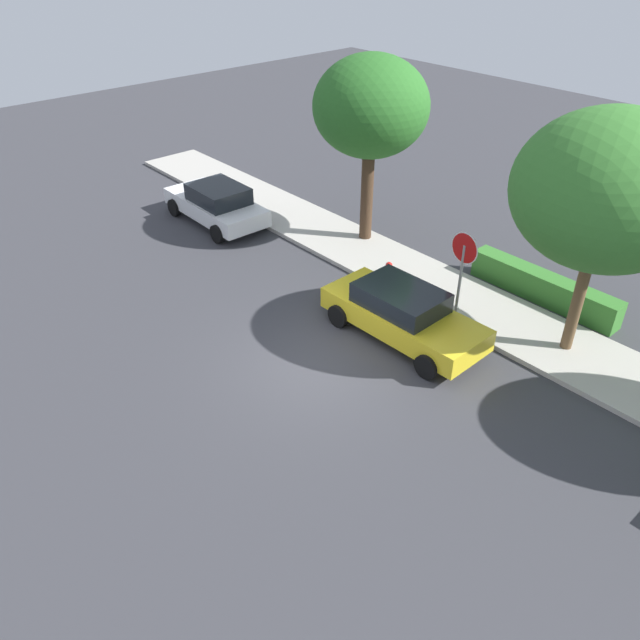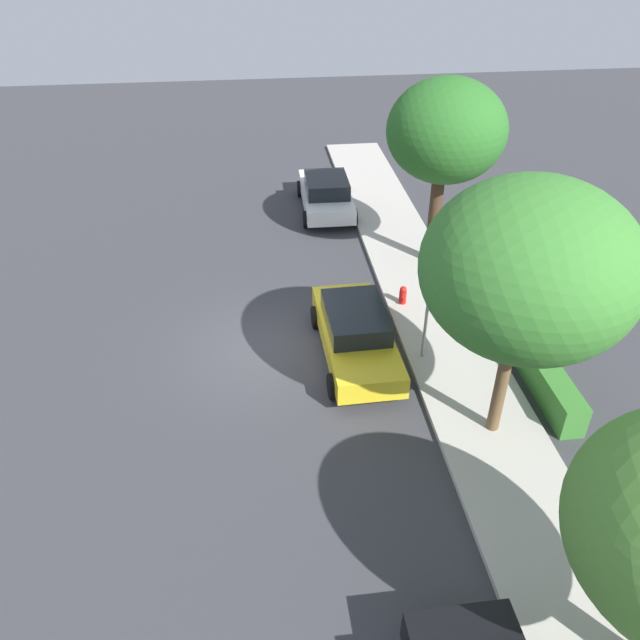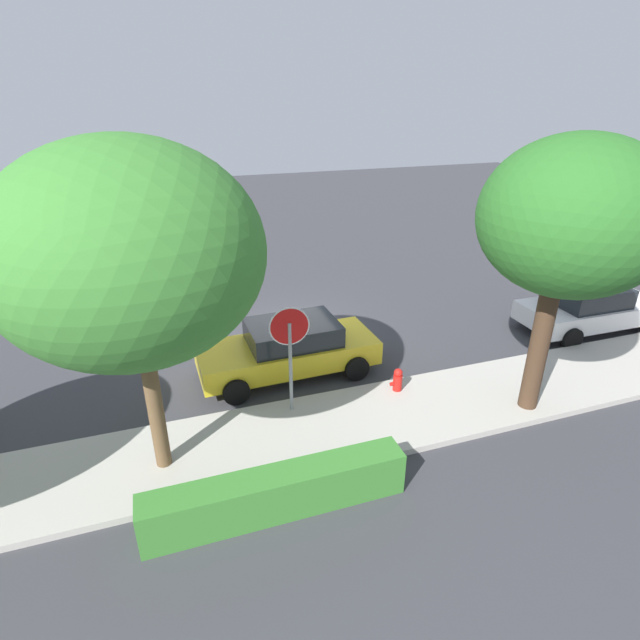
# 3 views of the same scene
# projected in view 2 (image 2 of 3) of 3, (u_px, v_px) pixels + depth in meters

# --- Properties ---
(ground_plane) EXTENTS (60.00, 60.00, 0.00)m
(ground_plane) POSITION_uv_depth(u_px,v_px,m) (266.00, 349.00, 17.21)
(ground_plane) COLOR #38383D
(sidewalk_curb) EXTENTS (32.00, 2.51, 0.14)m
(sidewalk_curb) POSITION_uv_depth(u_px,v_px,m) (443.00, 334.00, 17.66)
(sidewalk_curb) COLOR #B2ADA3
(sidewalk_curb) RESTS_ON ground_plane
(stop_sign) EXTENTS (0.87, 0.08, 2.64)m
(stop_sign) POSITION_uv_depth(u_px,v_px,m) (428.00, 303.00, 15.75)
(stop_sign) COLOR gray
(stop_sign) RESTS_ON ground_plane
(parked_car_yellow) EXTENTS (4.54, 2.05, 1.42)m
(parked_car_yellow) POSITION_uv_depth(u_px,v_px,m) (356.00, 333.00, 16.57)
(parked_car_yellow) COLOR yellow
(parked_car_yellow) RESTS_ON ground_plane
(parked_car_white) EXTENTS (4.33, 2.07, 1.44)m
(parked_car_white) POSITION_uv_depth(u_px,v_px,m) (326.00, 193.00, 24.20)
(parked_car_white) COLOR white
(parked_car_white) RESTS_ON ground_plane
(street_tree_near_corner) EXTENTS (4.32, 4.32, 6.17)m
(street_tree_near_corner) POSITION_uv_depth(u_px,v_px,m) (529.00, 269.00, 12.11)
(street_tree_near_corner) COLOR brown
(street_tree_near_corner) RESTS_ON ground_plane
(street_tree_mid_block) EXTENTS (3.62, 3.62, 6.05)m
(street_tree_mid_block) POSITION_uv_depth(u_px,v_px,m) (446.00, 132.00, 18.70)
(street_tree_mid_block) COLOR #422D1E
(street_tree_mid_block) RESTS_ON ground_plane
(fire_hydrant) EXTENTS (0.30, 0.22, 0.72)m
(fire_hydrant) POSITION_uv_depth(u_px,v_px,m) (403.00, 297.00, 18.73)
(fire_hydrant) COLOR red
(fire_hydrant) RESTS_ON ground_plane
(front_yard_hedge) EXTENTS (4.58, 0.61, 0.83)m
(front_yard_hedge) POSITION_uv_depth(u_px,v_px,m) (536.00, 364.00, 15.99)
(front_yard_hedge) COLOR #387A2D
(front_yard_hedge) RESTS_ON ground_plane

